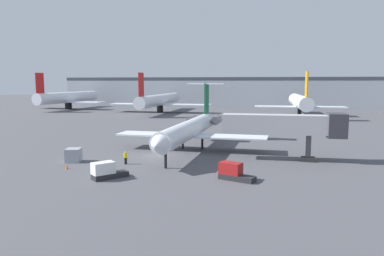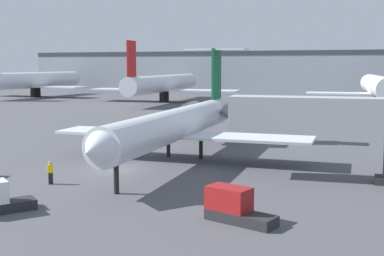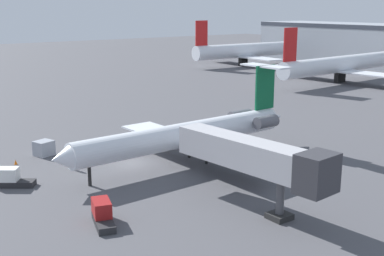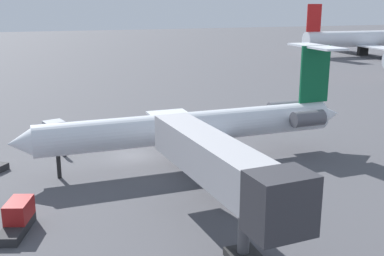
# 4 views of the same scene
# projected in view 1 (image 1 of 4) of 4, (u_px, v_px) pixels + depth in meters

# --- Properties ---
(ground_plane) EXTENTS (400.00, 400.00, 0.10)m
(ground_plane) POSITION_uv_depth(u_px,v_px,m) (155.00, 156.00, 54.65)
(ground_plane) COLOR #4C4C51
(regional_jet) EXTENTS (23.76, 32.07, 10.38)m
(regional_jet) POSITION_uv_depth(u_px,v_px,m) (191.00, 128.00, 58.67)
(regional_jet) COLOR silver
(regional_jet) RESTS_ON ground_plane
(jet_bridge) EXTENTS (16.44, 4.36, 6.53)m
(jet_bridge) POSITION_uv_depth(u_px,v_px,m) (291.00, 125.00, 50.86)
(jet_bridge) COLOR #ADADB2
(jet_bridge) RESTS_ON ground_plane
(ground_crew_marshaller) EXTENTS (0.47, 0.45, 1.69)m
(ground_crew_marshaller) POSITION_uv_depth(u_px,v_px,m) (126.00, 158.00, 48.94)
(ground_crew_marshaller) COLOR black
(ground_crew_marshaller) RESTS_ON ground_plane
(baggage_tug_lead) EXTENTS (3.52, 4.04, 1.90)m
(baggage_tug_lead) POSITION_uv_depth(u_px,v_px,m) (106.00, 171.00, 41.66)
(baggage_tug_lead) COLOR #262628
(baggage_tug_lead) RESTS_ON ground_plane
(baggage_tug_trailing) EXTENTS (4.24, 2.53, 1.90)m
(baggage_tug_trailing) POSITION_uv_depth(u_px,v_px,m) (233.00, 172.00, 41.17)
(baggage_tug_trailing) COLOR #262628
(baggage_tug_trailing) RESTS_ON ground_plane
(cargo_container_uld) EXTENTS (2.38, 2.50, 1.80)m
(cargo_container_uld) POSITION_uv_depth(u_px,v_px,m) (74.00, 155.00, 50.42)
(cargo_container_uld) COLOR #999EA8
(cargo_container_uld) RESTS_ON ground_plane
(traffic_cone_near) EXTENTS (0.36, 0.36, 0.55)m
(traffic_cone_near) POSITION_uv_depth(u_px,v_px,m) (67.00, 167.00, 46.26)
(traffic_cone_near) COLOR orange
(traffic_cone_near) RESTS_ON ground_plane
(terminal_building) EXTENTS (161.34, 19.58, 12.33)m
(terminal_building) POSITION_uv_depth(u_px,v_px,m) (250.00, 92.00, 156.65)
(terminal_building) COLOR #8C939E
(terminal_building) RESTS_ON ground_plane
(parked_airliner_west_end) EXTENTS (29.54, 35.05, 13.61)m
(parked_airliner_west_end) POSITION_uv_depth(u_px,v_px,m) (68.00, 98.00, 145.05)
(parked_airliner_west_end) COLOR silver
(parked_airliner_west_end) RESTS_ON ground_plane
(parked_airliner_west_mid) EXTENTS (35.15, 41.64, 13.24)m
(parked_airliner_west_mid) POSITION_uv_depth(u_px,v_px,m) (160.00, 100.00, 129.18)
(parked_airliner_west_mid) COLOR silver
(parked_airliner_west_mid) RESTS_ON ground_plane
(parked_airliner_centre) EXTENTS (28.18, 33.21, 13.46)m
(parked_airliner_centre) POSITION_uv_depth(u_px,v_px,m) (300.00, 102.00, 116.79)
(parked_airliner_centre) COLOR silver
(parked_airliner_centre) RESTS_ON ground_plane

